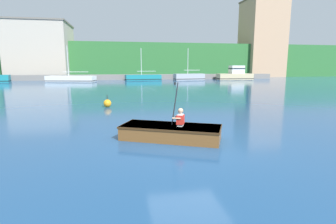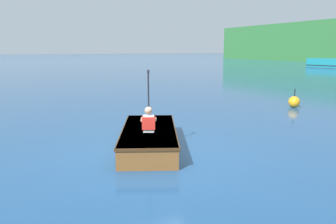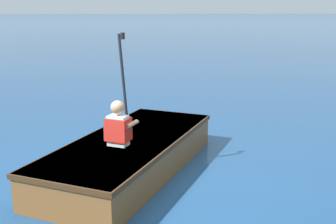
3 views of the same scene
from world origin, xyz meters
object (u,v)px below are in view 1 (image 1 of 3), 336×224
at_px(moored_boat_dock_west_inner, 235,75).
at_px(moored_boat_dock_center_far, 189,77).
at_px(person_paddler, 180,118).
at_px(rowboat_foreground, 169,131).
at_px(channel_buoy, 107,103).
at_px(moored_boat_dock_center_near, 71,79).
at_px(moored_boat_dock_west_end, 143,78).

xyz_separation_m(moored_boat_dock_west_inner, moored_boat_dock_center_far, (-8.57, -0.04, -0.36)).
height_order(moored_boat_dock_west_inner, person_paddler, moored_boat_dock_west_inner).
bearing_deg(moored_boat_dock_center_far, rowboat_foreground, -105.81).
distance_m(moored_boat_dock_west_inner, person_paddler, 41.17).
bearing_deg(moored_boat_dock_west_inner, rowboat_foreground, -117.35).
height_order(rowboat_foreground, channel_buoy, channel_buoy).
bearing_deg(channel_buoy, moored_boat_dock_center_far, 66.71).
relative_size(moored_boat_dock_center_far, channel_buoy, 7.65).
distance_m(moored_boat_dock_center_near, person_paddler, 36.14).
height_order(moored_boat_dock_center_far, channel_buoy, moored_boat_dock_center_far).
bearing_deg(moored_boat_dock_west_inner, channel_buoy, -125.84).
bearing_deg(rowboat_foreground, moored_boat_dock_center_near, 104.44).
distance_m(moored_boat_dock_west_end, person_paddler, 37.20).
bearing_deg(person_paddler, moored_boat_dock_west_end, 86.81).
relative_size(moored_boat_dock_west_inner, moored_boat_dock_center_far, 1.15).
relative_size(rowboat_foreground, channel_buoy, 4.69).
bearing_deg(rowboat_foreground, moored_boat_dock_west_inner, 62.65).
bearing_deg(moored_boat_dock_west_inner, moored_boat_dock_center_near, -176.32).
bearing_deg(moored_boat_dock_west_end, person_paddler, -93.19).
relative_size(moored_boat_dock_west_inner, person_paddler, 4.61).
bearing_deg(channel_buoy, person_paddler, -70.84).
bearing_deg(moored_boat_dock_west_inner, person_paddler, -116.86).
relative_size(moored_boat_dock_west_inner, rowboat_foreground, 1.88).
bearing_deg(person_paddler, moored_boat_dock_west_inner, 63.14).
bearing_deg(moored_boat_dock_center_near, rowboat_foreground, -75.56).
relative_size(moored_boat_dock_west_end, rowboat_foreground, 1.86).
relative_size(moored_boat_dock_west_inner, moored_boat_dock_center_near, 0.83).
height_order(moored_boat_dock_west_inner, moored_boat_dock_center_far, moored_boat_dock_center_far).
bearing_deg(moored_boat_dock_west_end, rowboat_foreground, -93.69).
relative_size(moored_boat_dock_center_near, moored_boat_dock_center_far, 1.39).
bearing_deg(rowboat_foreground, moored_boat_dock_center_far, 74.19).
distance_m(moored_boat_dock_center_far, person_paddler, 38.04).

